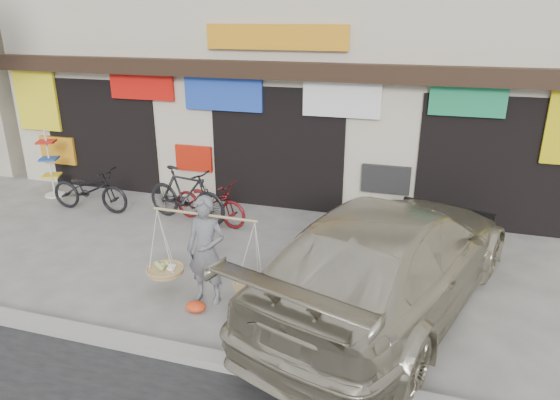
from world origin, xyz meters
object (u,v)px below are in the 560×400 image
(bike_2, at_px, (210,202))
(suv, at_px, (390,257))
(bike_0, at_px, (90,190))
(display_rack, at_px, (51,169))
(street_vendor, at_px, (206,254))
(bike_1, at_px, (186,195))

(bike_2, relative_size, suv, 0.29)
(bike_0, height_order, display_rack, display_rack)
(display_rack, bearing_deg, suv, -17.76)
(street_vendor, height_order, bike_0, street_vendor)
(bike_0, distance_m, suv, 7.03)
(bike_1, distance_m, display_rack, 3.85)
(suv, bearing_deg, bike_1, -7.96)
(street_vendor, xyz_separation_m, bike_1, (-1.76, 2.77, -0.19))
(bike_1, bearing_deg, display_rack, 94.01)
(street_vendor, distance_m, display_rack, 6.46)
(bike_1, distance_m, suv, 4.88)
(bike_2, bearing_deg, display_rack, 97.84)
(bike_1, height_order, display_rack, display_rack)
(street_vendor, relative_size, suv, 0.33)
(bike_0, relative_size, bike_1, 0.96)
(bike_0, height_order, suv, suv)
(bike_0, relative_size, suv, 0.31)
(bike_1, bearing_deg, bike_2, -72.51)
(bike_2, bearing_deg, bike_1, 109.73)
(bike_2, bearing_deg, bike_0, 106.28)
(bike_0, xyz_separation_m, suv, (6.71, -2.06, 0.33))
(street_vendor, xyz_separation_m, bike_2, (-1.25, 2.82, -0.31))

